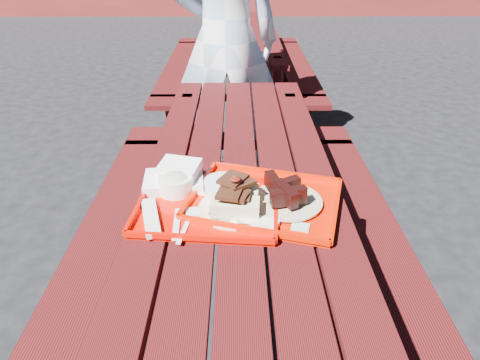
# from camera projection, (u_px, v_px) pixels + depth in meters

# --- Properties ---
(ground) EXTENTS (60.00, 60.00, 0.00)m
(ground) POSITION_uv_depth(u_px,v_px,m) (240.00, 313.00, 2.03)
(ground) COLOR black
(ground) RESTS_ON ground
(picnic_table_near) EXTENTS (1.41, 2.40, 0.75)m
(picnic_table_near) POSITION_uv_depth(u_px,v_px,m) (240.00, 216.00, 1.75)
(picnic_table_near) COLOR #4A0E0F
(picnic_table_near) RESTS_ON ground
(picnic_table_far) EXTENTS (1.41, 2.40, 0.75)m
(picnic_table_far) POSITION_uv_depth(u_px,v_px,m) (238.00, 52.00, 4.18)
(picnic_table_far) COLOR #4A0E0F
(picnic_table_far) RESTS_ON ground
(near_tray) EXTENTS (0.50, 0.41, 0.15)m
(near_tray) POSITION_uv_depth(u_px,v_px,m) (208.00, 198.00, 1.45)
(near_tray) COLOR #DA0B00
(near_tray) RESTS_ON picnic_table_near
(far_tray) EXTENTS (0.59, 0.51, 0.08)m
(far_tray) POSITION_uv_depth(u_px,v_px,m) (262.00, 198.00, 1.47)
(far_tray) COLOR red
(far_tray) RESTS_ON picnic_table_near
(white_cloth) EXTENTS (0.23, 0.19, 0.09)m
(white_cloth) POSITION_uv_depth(u_px,v_px,m) (175.00, 179.00, 1.57)
(white_cloth) COLOR white
(white_cloth) RESTS_ON picnic_table_near
(person) EXTENTS (0.70, 0.46, 1.92)m
(person) POSITION_uv_depth(u_px,v_px,m) (225.00, 41.00, 2.79)
(person) COLOR #A6BFDE
(person) RESTS_ON ground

